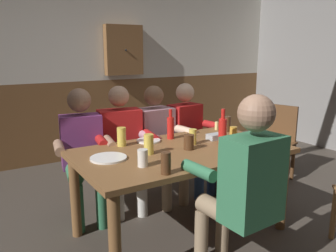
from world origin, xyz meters
name	(u,v)px	position (x,y,z in m)	size (l,w,h in m)	color
ground_plane	(180,231)	(0.00, 0.00, 0.00)	(8.08, 8.08, 0.00)	#423A33
back_wall_upper	(78,26)	(0.00, 2.50, 1.84)	(6.73, 0.12, 1.48)	silver
back_wall_wainscot	(83,119)	(0.00, 2.50, 0.55)	(6.73, 0.12, 1.10)	brown
dining_table	(181,161)	(0.00, -0.01, 0.64)	(1.70, 0.98, 0.73)	brown
person_0	(83,149)	(-0.59, 0.70, 0.65)	(0.55, 0.55, 1.19)	#6B2D66
person_1	(122,142)	(-0.20, 0.71, 0.66)	(0.58, 0.57, 1.19)	#AD1919
person_2	(159,138)	(0.20, 0.70, 0.65)	(0.54, 0.56, 1.17)	#B78493
person_3	(190,133)	(0.59, 0.70, 0.64)	(0.52, 0.54, 1.18)	#AD1919
person_4	(244,181)	(0.00, -0.73, 0.70)	(0.53, 0.54, 1.27)	#33724C
chair_empty_near_left	(275,140)	(1.66, 0.45, 0.48)	(0.54, 0.54, 0.88)	brown
table_candle	(217,126)	(0.69, 0.38, 0.77)	(0.04, 0.04, 0.08)	#F9E08C
condiment_caddy	(215,137)	(0.43, 0.09, 0.76)	(0.14, 0.10, 0.05)	#B2B7BC
plate_0	(108,158)	(-0.60, 0.07, 0.74)	(0.27, 0.27, 0.01)	white
plate_1	(148,141)	(-0.11, 0.34, 0.74)	(0.21, 0.21, 0.01)	white
bottle_0	(171,127)	(0.10, 0.32, 0.84)	(0.06, 0.06, 0.27)	red
bottle_1	(223,130)	(0.39, -0.06, 0.86)	(0.07, 0.07, 0.30)	red
pint_glass_0	(122,137)	(-0.37, 0.34, 0.81)	(0.08, 0.08, 0.16)	#E5C64C
pint_glass_1	(149,144)	(-0.29, 0.02, 0.81)	(0.08, 0.08, 0.16)	#E5C64C
pint_glass_2	(143,158)	(-0.46, -0.22, 0.80)	(0.07, 0.07, 0.12)	white
pint_glass_3	(189,142)	(0.05, -0.04, 0.80)	(0.08, 0.08, 0.12)	#4C2D19
pint_glass_4	(227,124)	(0.73, 0.27, 0.81)	(0.07, 0.07, 0.15)	#4C2D19
pint_glass_5	(193,137)	(0.17, 0.07, 0.80)	(0.06, 0.06, 0.13)	#E5C64C
pint_glass_6	(233,133)	(0.58, 0.02, 0.79)	(0.07, 0.07, 0.11)	gold
pint_glass_7	(166,163)	(-0.40, -0.42, 0.81)	(0.07, 0.07, 0.15)	#4C2D19
wall_dart_cabinet	(124,50)	(0.60, 2.37, 1.52)	(0.56, 0.15, 0.70)	brown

